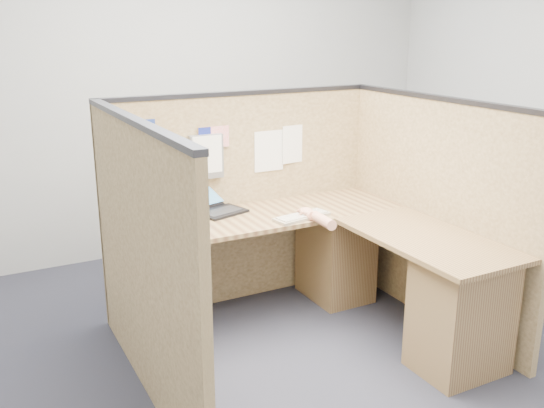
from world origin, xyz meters
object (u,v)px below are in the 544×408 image
laptop (218,203)px  mouse (306,215)px  keyboard (302,216)px  l_desk (316,275)px

laptop → mouse: laptop is taller
laptop → keyboard: (0.43, -0.42, -0.04)m
l_desk → laptop: bearing=124.9°
l_desk → mouse: bearing=80.2°
l_desk → mouse: mouse is taller
l_desk → keyboard: bearing=89.3°
l_desk → keyboard: 0.40m
keyboard → mouse: (0.03, 0.00, 0.01)m
laptop → keyboard: laptop is taller
keyboard → mouse: bearing=-7.6°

